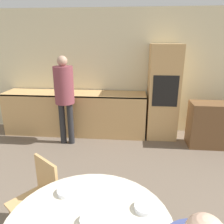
% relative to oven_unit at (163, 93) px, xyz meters
% --- Properties ---
extents(wall_back, '(6.68, 0.05, 2.60)m').
position_rel_oven_unit_xyz_m(wall_back, '(-0.87, 0.34, 0.35)').
color(wall_back, beige).
rests_on(wall_back, ground_plane).
extents(kitchen_counter, '(3.02, 0.60, 0.92)m').
position_rel_oven_unit_xyz_m(kitchen_counter, '(-1.85, -0.01, -0.48)').
color(kitchen_counter, tan).
rests_on(kitchen_counter, ground_plane).
extents(oven_unit, '(0.60, 0.59, 1.91)m').
position_rel_oven_unit_xyz_m(oven_unit, '(0.00, 0.00, 0.00)').
color(oven_unit, tan).
rests_on(oven_unit, ground_plane).
extents(sideboard, '(1.13, 0.45, 0.87)m').
position_rel_oven_unit_xyz_m(sideboard, '(1.05, -0.39, -0.52)').
color(sideboard, brown).
rests_on(sideboard, ground_plane).
extents(chair_far_left, '(0.56, 0.56, 0.84)m').
position_rel_oven_unit_xyz_m(chair_far_left, '(-1.55, -2.65, -0.48)').
color(chair_far_left, tan).
rests_on(chair_far_left, ground_plane).
extents(person_standing, '(0.36, 0.36, 1.71)m').
position_rel_oven_unit_xyz_m(person_standing, '(-1.90, -0.53, 0.11)').
color(person_standing, '#262628').
rests_on(person_standing, ground_plane).
extents(bowl_near, '(0.16, 0.16, 0.05)m').
position_rel_oven_unit_xyz_m(bowl_near, '(-0.89, -3.24, -0.17)').
color(bowl_near, silver).
rests_on(bowl_near, dining_table).
extents(bowl_centre, '(0.16, 0.16, 0.04)m').
position_rel_oven_unit_xyz_m(bowl_centre, '(-1.16, -2.94, -0.18)').
color(bowl_centre, silver).
rests_on(bowl_centre, dining_table).
extents(bowl_far, '(0.16, 0.16, 0.04)m').
position_rel_oven_unit_xyz_m(bowl_far, '(-0.51, -3.07, -0.18)').
color(bowl_far, silver).
rests_on(bowl_far, dining_table).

